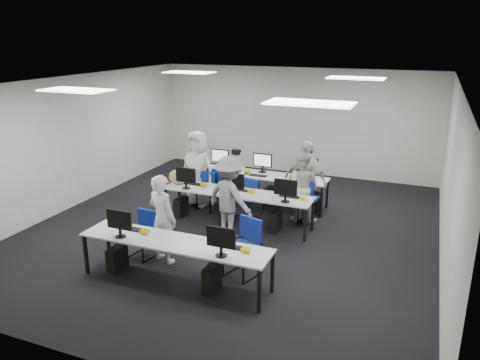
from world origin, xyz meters
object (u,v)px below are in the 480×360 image
at_px(chair_5, 211,194).
at_px(student_2, 198,169).
at_px(chair_4, 288,209).
at_px(student_3, 305,181).
at_px(chair_6, 253,201).
at_px(photographer, 230,197).
at_px(desk_front, 175,244).
at_px(chair_0, 142,242).
at_px(chair_7, 306,206).
at_px(student_0, 162,219).
at_px(desk_mid, 237,194).
at_px(chair_2, 210,197).
at_px(student_1, 301,186).
at_px(chair_1, 243,258).
at_px(chair_3, 246,206).

height_order(chair_5, student_2, student_2).
relative_size(chair_4, student_3, 0.49).
xyz_separation_m(chair_4, chair_6, (-0.89, 0.18, -0.01)).
relative_size(student_2, photographer, 1.08).
distance_m(chair_5, student_3, 2.35).
bearing_deg(desk_front, photographer, 87.43).
distance_m(chair_5, student_2, 0.69).
xyz_separation_m(desk_front, photographer, (0.09, 2.00, 0.15)).
xyz_separation_m(chair_5, chair_6, (1.08, -0.09, -0.01)).
relative_size(chair_0, chair_7, 0.90).
distance_m(chair_6, student_0, 2.92).
height_order(desk_front, desk_mid, same).
distance_m(desk_mid, chair_2, 1.20).
distance_m(student_1, student_3, 0.14).
distance_m(chair_1, student_0, 1.58).
bearing_deg(chair_0, student_2, 101.83).
distance_m(chair_0, chair_7, 3.68).
relative_size(chair_4, student_0, 0.54).
xyz_separation_m(chair_5, chair_7, (2.30, -0.03, 0.02)).
relative_size(desk_front, chair_6, 3.83).
distance_m(chair_5, student_1, 2.26).
height_order(student_0, photographer, photographer).
xyz_separation_m(desk_front, chair_3, (0.02, 3.08, -0.41)).
bearing_deg(photographer, chair_3, -65.48).
xyz_separation_m(chair_5, student_1, (2.20, -0.14, 0.51)).
bearing_deg(chair_2, student_0, -67.83).
bearing_deg(photographer, student_2, -23.79).
xyz_separation_m(student_0, photographer, (0.67, 1.40, 0.02)).
bearing_deg(chair_0, desk_mid, 68.76).
height_order(chair_4, photographer, photographer).
xyz_separation_m(desk_mid, chair_1, (0.92, -1.95, -0.37)).
relative_size(desk_front, student_2, 1.80).
relative_size(desk_front, chair_2, 3.52).
bearing_deg(student_3, student_1, -114.68).
distance_m(student_1, student_2, 2.49).
bearing_deg(student_3, chair_7, 66.15).
height_order(chair_1, student_2, student_2).
relative_size(chair_4, student_1, 0.56).
height_order(chair_1, student_3, student_3).
bearing_deg(chair_6, desk_front, -95.86).
distance_m(chair_0, student_2, 2.87).
height_order(student_2, photographer, student_2).
bearing_deg(chair_5, chair_4, -6.51).
xyz_separation_m(desk_mid, photographer, (0.09, -0.60, 0.15)).
distance_m(desk_mid, student_3, 1.50).
bearing_deg(desk_front, chair_6, 89.11).
relative_size(chair_1, chair_5, 1.12).
xyz_separation_m(chair_1, student_2, (-2.23, 2.73, 0.58)).
relative_size(chair_0, student_0, 0.53).
distance_m(chair_1, chair_7, 2.83).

